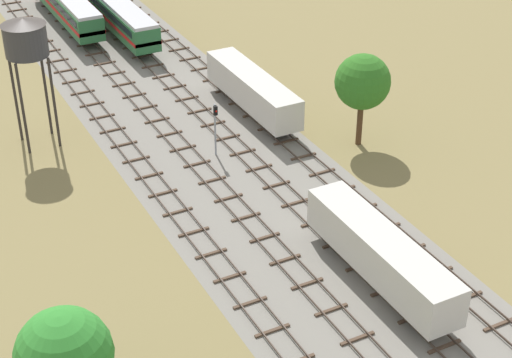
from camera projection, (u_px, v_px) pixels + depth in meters
ground_plane at (189, 127)px, 73.58m from camera, size 480.00×480.00×0.00m
ballast_bed at (189, 127)px, 73.58m from camera, size 16.74×176.00×0.01m
track_far_left at (118, 137)px, 71.75m from camera, size 2.40×126.00×0.29m
track_left at (163, 126)px, 73.43m from camera, size 2.40×126.00×0.29m
track_centre_left at (206, 117)px, 75.11m from camera, size 2.40×126.00×0.29m
track_centre at (247, 107)px, 76.79m from camera, size 2.40×126.00×0.29m
freight_boxcar_centre_left_nearest at (381, 254)px, 52.93m from camera, size 2.87×14.00×3.60m
freight_boxcar_centre_near at (253, 89)px, 74.73m from camera, size 2.87×14.00×3.60m
passenger_coach_centre_left_mid at (114, 9)px, 93.10m from camera, size 2.96×22.00×3.80m
diesel_railcar_left_midfar at (66, 3)px, 94.95m from camera, size 2.96×20.50×3.80m
water_tower at (25, 40)px, 66.19m from camera, size 3.69×3.69×11.29m
signal_post_near at (215, 123)px, 67.65m from camera, size 0.28×0.47×4.72m
lineside_tree_1 at (363, 82)px, 67.90m from camera, size 4.72×4.72×8.24m
lineside_tree_3 at (64, 356)px, 41.60m from camera, size 5.14×5.14×7.28m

